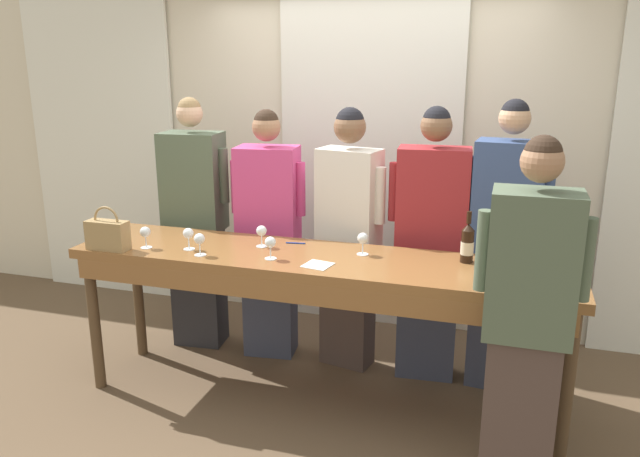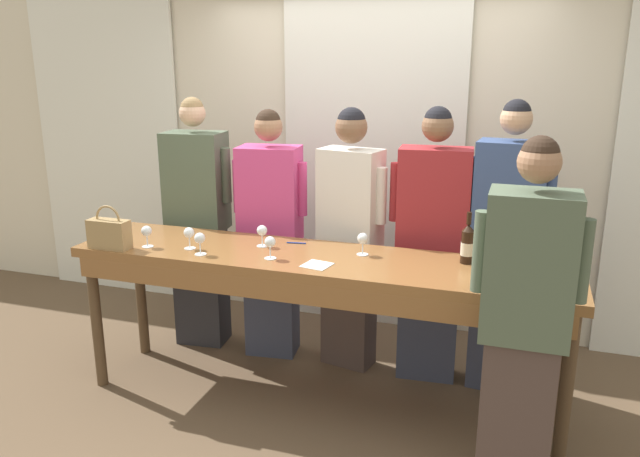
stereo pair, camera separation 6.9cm
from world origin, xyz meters
name	(u,v)px [view 1 (the left image)]	position (x,y,z in m)	size (l,w,h in m)	color
ground_plane	(317,401)	(0.00, 0.00, 0.00)	(18.00, 18.00, 0.00)	brown
wall_back	(370,148)	(0.00, 1.37, 1.40)	(12.00, 0.06, 2.80)	beige
curtain_panel_left	(103,144)	(-2.37, 1.31, 1.34)	(1.39, 0.03, 2.69)	white
curtain_panel_center	(368,157)	(0.00, 1.31, 1.34)	(1.39, 0.03, 2.69)	white
tasting_bar	(316,273)	(0.00, -0.02, 0.86)	(2.96, 0.64, 0.96)	brown
wine_bottle	(467,243)	(0.84, 0.15, 1.07)	(0.07, 0.07, 0.30)	black
handbag	(108,234)	(-1.24, -0.25, 1.05)	(0.26, 0.10, 0.27)	#997A4C
wine_glass_front_left	(188,234)	(-0.78, -0.11, 1.05)	(0.07, 0.07, 0.13)	white
wine_glass_front_mid	(199,240)	(-0.66, -0.19, 1.05)	(0.07, 0.07, 0.13)	white
wine_glass_front_right	(145,233)	(-1.04, -0.16, 1.05)	(0.07, 0.07, 0.13)	white
wine_glass_center_left	(270,243)	(-0.24, -0.13, 1.05)	(0.07, 0.07, 0.13)	white
wine_glass_center_mid	(261,232)	(-0.38, 0.08, 1.05)	(0.07, 0.07, 0.13)	white
wine_glass_center_right	(556,264)	(1.31, -0.03, 1.05)	(0.07, 0.07, 0.13)	white
wine_glass_back_left	(363,239)	(0.25, 0.11, 1.05)	(0.07, 0.07, 0.13)	white
napkin	(318,265)	(0.06, -0.16, 0.96)	(0.17, 0.17, 0.00)	white
pen	(296,243)	(-0.20, 0.20, 0.96)	(0.12, 0.03, 0.01)	#193399
guest_olive_jacket	(196,224)	(-1.09, 0.56, 0.91)	(0.53, 0.32, 1.82)	#28282D
guest_pink_top	(269,235)	(-0.53, 0.56, 0.88)	(0.53, 0.33, 1.75)	#383D51
guest_cream_sweater	(348,237)	(0.05, 0.56, 0.92)	(0.51, 0.30, 1.78)	#473833
guest_striped_shirt	(430,245)	(0.59, 0.56, 0.91)	(0.56, 0.28, 1.80)	#383D51
guest_navy_coat	(504,247)	(1.04, 0.56, 0.94)	(0.52, 0.29, 1.85)	#383D51
host_pouring	(526,327)	(1.17, -0.54, 0.90)	(0.50, 0.26, 1.77)	#473833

